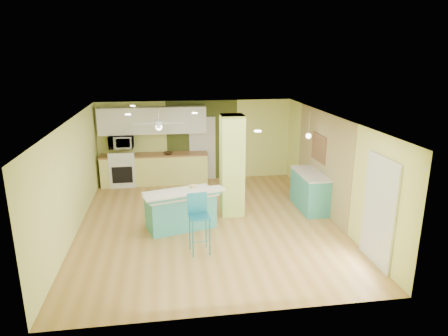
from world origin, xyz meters
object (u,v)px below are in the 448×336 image
at_px(peninsula, 181,209).
at_px(canister, 193,189).
at_px(bar_stool, 198,214).
at_px(side_counter, 310,191).
at_px(fruit_bowl, 168,153).

height_order(peninsula, canister, canister).
bearing_deg(bar_stool, side_counter, 25.31).
bearing_deg(bar_stool, canister, 84.40).
relative_size(fruit_bowl, canister, 1.52).
bearing_deg(side_counter, bar_stool, -147.91).
relative_size(peninsula, canister, 10.47).
bearing_deg(fruit_bowl, side_counter, -35.66).
relative_size(bar_stool, fruit_bowl, 4.43).
distance_m(bar_stool, canister, 1.20).
height_order(bar_stool, side_counter, bar_stool).
distance_m(bar_stool, side_counter, 3.60).
relative_size(peninsula, bar_stool, 1.55).
height_order(peninsula, side_counter, peninsula).
height_order(peninsula, bar_stool, bar_stool).
bearing_deg(bar_stool, peninsula, 97.98).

